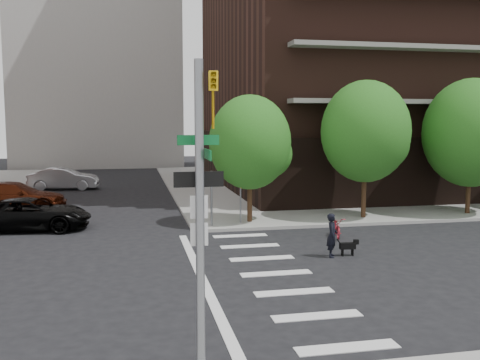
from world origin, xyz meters
name	(u,v)px	position (x,y,z in m)	size (l,w,h in m)	color
ground	(186,279)	(0.00, 0.00, 0.00)	(120.00, 120.00, 0.00)	black
sidewalk_ne	(404,181)	(20.50, 23.50, 0.07)	(39.00, 33.00, 0.15)	gray
crosswalk	(253,275)	(2.21, 0.00, 0.01)	(3.85, 13.00, 0.01)	silver
tree_a	(250,142)	(4.00, 8.50, 4.04)	(4.00, 4.00, 5.90)	#301E11
tree_b	(365,131)	(10.00, 8.50, 4.54)	(4.50, 4.50, 6.65)	#301E11
tree_c	(471,133)	(16.00, 8.50, 4.45)	(5.00, 5.00, 6.80)	#301E11
traffic_signal	(202,255)	(-0.47, -7.49, 2.70)	(0.90, 0.75, 6.00)	slate
pedestrian_signal	(218,189)	(2.32, 7.92, 1.85)	(2.18, 0.67, 2.60)	slate
parked_car_black	(31,214)	(-6.30, 9.20, 0.75)	(5.41, 2.50, 1.50)	black
parked_car_maroon	(14,197)	(-8.20, 14.95, 0.83)	(5.73, 2.33, 1.66)	#381207
parked_car_silver	(64,179)	(-6.57, 24.31, 0.82)	(5.00, 1.74, 1.65)	#BABCC2
scooter	(337,227)	(7.11, 4.89, 0.45)	(0.60, 1.72, 0.90)	maroon
dog_walker	(332,235)	(5.64, 1.72, 0.82)	(0.39, 0.60, 1.65)	black
dog	(349,246)	(6.32, 1.75, 0.39)	(0.73, 0.24, 0.62)	black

